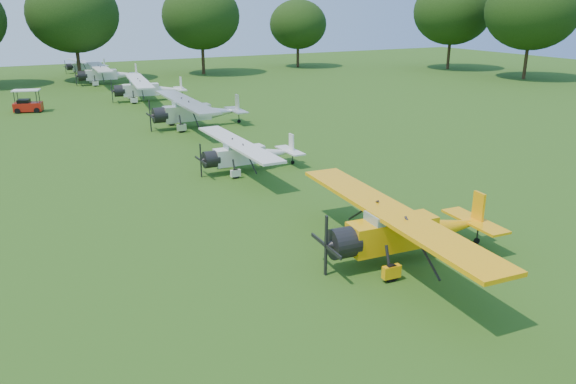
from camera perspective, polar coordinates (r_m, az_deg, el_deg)
name	(u,v)px	position (r m, az deg, el deg)	size (l,w,h in m)	color
ground	(329,224)	(25.26, 4.17, -3.27)	(160.00, 160.00, 0.00)	#214D13
tree_belt	(401,37)	(25.70, 11.43, 15.22)	(137.36, 130.27, 14.52)	black
aircraft_2	(405,227)	(21.78, 11.77, -3.48)	(7.36, 11.73, 2.31)	#FFAA0A
aircraft_3	(247,152)	(33.02, -4.22, 4.09)	(6.20, 9.84, 1.95)	silver
aircraft_4	(194,110)	(45.46, -9.53, 8.24)	(7.67, 12.19, 2.41)	silver
aircraft_5	(146,88)	(59.23, -14.21, 10.25)	(7.39, 11.74, 2.30)	silver
aircraft_6	(106,73)	(73.07, -18.03, 11.45)	(7.61, 12.11, 2.39)	silver
aircraft_7	(85,65)	(87.05, -19.97, 12.05)	(5.92, 9.39, 1.84)	silver
golf_cart	(27,105)	(56.65, -24.96, 8.05)	(2.64, 2.00, 2.01)	#B5180C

